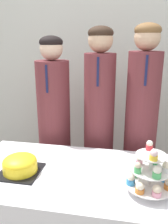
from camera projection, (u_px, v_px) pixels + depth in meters
The scene contains 7 objects.
wall_back at pixel (101, 58), 2.56m from camera, with size 9.00×0.06×2.70m.
table at pixel (76, 220), 1.61m from camera, with size 1.40×0.74×0.74m.
round_cake at pixel (20, 164), 1.48m from camera, with size 0.25×0.25×0.12m.
cupcake_stand at pixel (150, 173), 1.27m from camera, with size 0.26×0.26×0.28m.
student_0 at pixel (55, 131), 2.12m from camera, with size 0.28×0.29×1.57m.
student_1 at pixel (99, 128), 2.04m from camera, with size 0.25×0.26×1.64m.
student_2 at pixel (140, 130), 1.97m from camera, with size 0.26×0.27×1.66m.
Camera 1 is at (0.30, -0.92, 1.54)m, focal length 38.00 mm.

